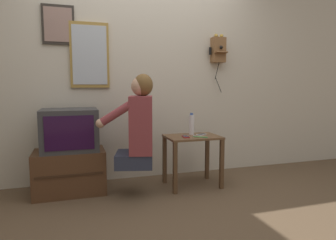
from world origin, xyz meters
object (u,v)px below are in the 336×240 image
(cell_phone_held, at_px, (186,137))
(water_bottle, at_px, (191,124))
(cell_phone_spare, at_px, (202,135))
(person, at_px, (138,125))
(wall_mirror, at_px, (90,55))
(television, at_px, (70,130))
(framed_picture, at_px, (58,25))
(toothbrush, at_px, (199,137))
(wall_phone_antique, at_px, (218,50))

(cell_phone_held, distance_m, water_bottle, 0.22)
(cell_phone_spare, bearing_deg, person, -111.39)
(wall_mirror, bearing_deg, television, -128.71)
(framed_picture, relative_size, toothbrush, 3.17)
(water_bottle, distance_m, toothbrush, 0.23)
(water_bottle, height_order, toothbrush, water_bottle)
(television, distance_m, cell_phone_held, 1.20)
(wall_phone_antique, bearing_deg, person, -154.81)
(wall_phone_antique, height_order, cell_phone_held, wall_phone_antique)
(wall_phone_antique, bearing_deg, water_bottle, -145.00)
(toothbrush, bearing_deg, television, 118.33)
(wall_phone_antique, xyz_separation_m, cell_phone_spare, (-0.39, -0.41, -0.98))
(wall_phone_antique, height_order, water_bottle, wall_phone_antique)
(framed_picture, bearing_deg, wall_phone_antique, -1.37)
(toothbrush, bearing_deg, cell_phone_held, 108.99)
(framed_picture, xyz_separation_m, water_bottle, (1.38, -0.38, -1.08))
(person, relative_size, framed_picture, 2.22)
(person, bearing_deg, framed_picture, 66.47)
(television, distance_m, wall_phone_antique, 2.01)
(person, relative_size, toothbrush, 7.03)
(cell_phone_spare, xyz_separation_m, water_bottle, (-0.09, 0.07, 0.11))
(framed_picture, height_order, toothbrush, framed_picture)
(person, bearing_deg, toothbrush, -75.95)
(wall_mirror, xyz_separation_m, cell_phone_held, (0.94, -0.53, -0.87))
(person, xyz_separation_m, framed_picture, (-0.73, 0.58, 1.03))
(television, height_order, wall_mirror, wall_mirror)
(person, bearing_deg, wall_mirror, 50.76)
(framed_picture, distance_m, water_bottle, 1.79)
(wall_mirror, xyz_separation_m, toothbrush, (1.07, -0.58, -0.87))
(cell_phone_spare, xyz_separation_m, toothbrush, (-0.08, -0.13, 0.00))
(cell_phone_spare, bearing_deg, television, -127.31)
(person, bearing_deg, television, 81.20)
(wall_mirror, distance_m, toothbrush, 1.50)
(wall_mirror, relative_size, water_bottle, 2.94)
(framed_picture, bearing_deg, cell_phone_held, -22.94)
(cell_phone_held, bearing_deg, cell_phone_spare, 24.85)
(wall_phone_antique, height_order, wall_mirror, wall_mirror)
(water_bottle, bearing_deg, person, -163.43)
(wall_phone_antique, relative_size, cell_phone_held, 5.56)
(wall_mirror, bearing_deg, toothbrush, -28.44)
(television, height_order, wall_phone_antique, wall_phone_antique)
(cell_phone_held, bearing_deg, toothbrush, -15.65)
(television, xyz_separation_m, cell_phone_held, (1.17, -0.24, -0.09))
(framed_picture, distance_m, cell_phone_spare, 1.94)
(framed_picture, xyz_separation_m, cell_phone_spare, (1.47, -0.46, -1.18))
(television, xyz_separation_m, wall_mirror, (0.23, 0.29, 0.78))
(television, xyz_separation_m, toothbrush, (1.31, -0.29, -0.09))
(television, relative_size, cell_phone_spare, 4.03)
(framed_picture, xyz_separation_m, cell_phone_held, (1.25, -0.53, -1.18))
(person, relative_size, television, 1.66)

